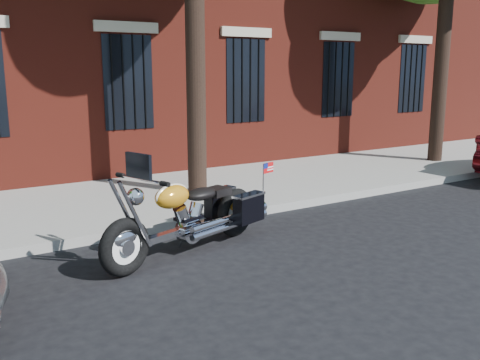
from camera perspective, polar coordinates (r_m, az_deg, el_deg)
ground at (r=7.76m, az=2.28°, el=-6.93°), size 120.00×120.00×0.00m
curb at (r=8.86m, az=-2.80°, el=-4.05°), size 40.00×0.16×0.15m
sidewalk at (r=10.49m, az=-7.87°, el=-1.65°), size 40.00×3.60×0.15m
motorcycle at (r=7.37m, az=-4.94°, el=-3.89°), size 2.93×1.39×1.48m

